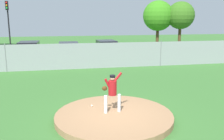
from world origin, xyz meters
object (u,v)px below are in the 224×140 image
at_px(parked_car_navy, 69,52).
at_px(baseball, 92,106).
at_px(traffic_light_near, 8,19).
at_px(parked_car_champagne, 29,52).
at_px(pitcher_youth, 112,90).
at_px(traffic_cone_orange, 160,58).
at_px(parked_car_white, 106,50).

bearing_deg(parked_car_navy, baseball, -87.45).
bearing_deg(baseball, parked_car_navy, 92.55).
height_order(baseball, traffic_light_near, traffic_light_near).
bearing_deg(parked_car_champagne, pitcher_youth, -70.92).
height_order(parked_car_champagne, traffic_cone_orange, parked_car_champagne).
bearing_deg(traffic_cone_orange, parked_car_champagne, 172.22).
xyz_separation_m(parked_car_navy, traffic_cone_orange, (8.30, -1.89, -0.53)).
distance_m(baseball, parked_car_navy, 13.37).
bearing_deg(parked_car_champagne, parked_car_navy, 4.53).
height_order(pitcher_youth, parked_car_champagne, pitcher_youth).
bearing_deg(traffic_light_near, parked_car_navy, -36.62).
bearing_deg(traffic_cone_orange, pitcher_youth, -119.72).
bearing_deg(parked_car_navy, traffic_light_near, 143.38).
xyz_separation_m(pitcher_youth, parked_car_navy, (-1.31, 14.13, -0.37)).
xyz_separation_m(baseball, traffic_cone_orange, (7.71, 11.46, -0.01)).
bearing_deg(parked_car_champagne, traffic_light_near, 117.80).
relative_size(parked_car_white, traffic_light_near, 0.74).
xyz_separation_m(pitcher_youth, traffic_cone_orange, (6.99, 12.25, -0.89)).
relative_size(pitcher_youth, traffic_light_near, 0.29).
relative_size(parked_car_champagne, parked_car_white, 1.01).
bearing_deg(traffic_cone_orange, baseball, -123.92).
bearing_deg(traffic_light_near, pitcher_youth, -68.60).
distance_m(parked_car_navy, traffic_cone_orange, 8.53).
bearing_deg(parked_car_navy, traffic_cone_orange, -12.81).
distance_m(pitcher_youth, baseball, 1.38).
distance_m(parked_car_champagne, parked_car_navy, 3.50).
distance_m(baseball, traffic_cone_orange, 13.81).
xyz_separation_m(baseball, parked_car_white, (2.98, 13.48, 0.56)).
height_order(baseball, parked_car_navy, parked_car_navy).
xyz_separation_m(parked_car_navy, traffic_light_near, (-5.97, 4.44, 2.96)).
relative_size(pitcher_youth, parked_car_white, 0.39).
xyz_separation_m(baseball, parked_car_navy, (-0.59, 13.34, 0.52)).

